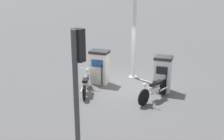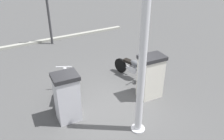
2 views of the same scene
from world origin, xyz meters
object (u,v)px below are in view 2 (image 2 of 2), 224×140
object	(u,v)px
motorcycle_far_pump	(63,87)
canopy_support_pole	(142,71)
fuel_pump_near	(150,76)
motorcycle_near_pump	(133,68)
fuel_pump_far	(67,97)

from	to	relation	value
motorcycle_far_pump	canopy_support_pole	distance (m)	3.16
fuel_pump_near	motorcycle_far_pump	distance (m)	2.95
motorcycle_near_pump	motorcycle_far_pump	xyz separation A→B (m)	(-0.24, 2.82, 0.02)
fuel_pump_near	motorcycle_far_pump	size ratio (longest dim) A/B	0.78
fuel_pump_far	motorcycle_near_pump	world-z (taller)	fuel_pump_far
motorcycle_near_pump	motorcycle_far_pump	distance (m)	2.84
fuel_pump_near	motorcycle_near_pump	bearing A→B (deg)	-3.93
fuel_pump_far	canopy_support_pole	xyz separation A→B (m)	(-1.30, -1.66, 1.14)
motorcycle_near_pump	canopy_support_pole	world-z (taller)	canopy_support_pole
fuel_pump_near	motorcycle_near_pump	size ratio (longest dim) A/B	0.83
fuel_pump_near	motorcycle_near_pump	xyz separation A→B (m)	(1.30, -0.09, -0.33)
canopy_support_pole	fuel_pump_near	bearing A→B (deg)	-42.87
fuel_pump_near	motorcycle_near_pump	distance (m)	1.34
fuel_pump_near	motorcycle_near_pump	world-z (taller)	fuel_pump_near
canopy_support_pole	motorcycle_far_pump	bearing A→B (deg)	33.08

